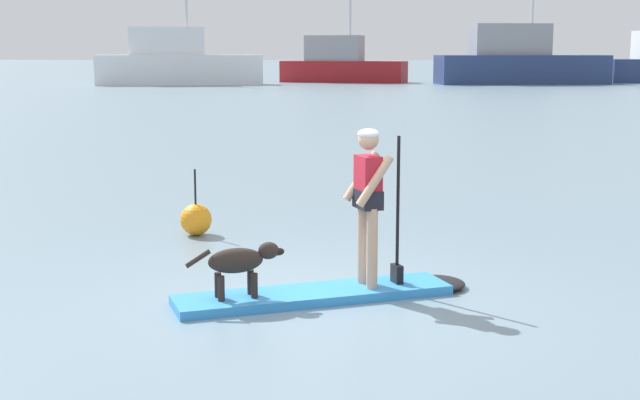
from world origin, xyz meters
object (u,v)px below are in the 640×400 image
Objects in this scene: person_paddler at (369,195)px; dog at (240,262)px; marker_buoy at (196,219)px; moored_boat_starboard at (341,64)px; paddleboard at (333,293)px; moored_boat_center at (518,61)px; moored_boat_port at (177,63)px.

dog is at bearing -156.92° from person_paddler.
person_paddler is 3.93m from marker_buoy.
dog is (-1.30, -0.56, -0.62)m from person_paddler.
paddleboard is at bearing -87.43° from moored_boat_starboard.
moored_boat_starboard is at bearing 90.62° from marker_buoy.
moored_boat_center is (10.32, 58.88, 0.59)m from person_paddler.
moored_boat_center is 57.43m from marker_buoy.
moored_boat_starboard is 58.43m from marker_buoy.
moored_boat_starboard is at bearing 91.69° from dog.
moored_boat_starboard reaches higher than dog.
moored_boat_center is (25.24, 3.43, 0.07)m from moored_boat_port.
moored_boat_starboard is at bearing 92.92° from person_paddler.
moored_boat_starboard is 12.87× the size of marker_buoy.
moored_boat_center is 13.82× the size of marker_buoy.
moored_boat_center is at bearing 77.09° from marker_buoy.
paddleboard is 1.10m from dog.
person_paddler is 0.14× the size of moored_boat_port.
moored_boat_port is (-14.92, 55.44, 0.52)m from person_paddler.
moored_boat_center is (10.70, 59.03, 1.63)m from paddleboard.
paddleboard is 0.26× the size of moored_boat_port.
dog is 0.07× the size of moored_boat_center.
moored_boat_starboard is at bearing 26.50° from moored_boat_port.
moored_boat_port is 13.18m from moored_boat_starboard.
person_paddler reaches higher than marker_buoy.
person_paddler is at bearing -74.94° from moored_boat_port.
marker_buoy is at bearing 124.74° from paddleboard.
moored_boat_starboard reaches higher than moored_boat_port.
paddleboard is 0.26× the size of moored_boat_starboard.
paddleboard is 60.02m from moored_boat_center.
dog is 0.08× the size of moored_boat_starboard.
person_paddler is 61.40m from moored_boat_starboard.
moored_boat_port reaches higher than dog.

